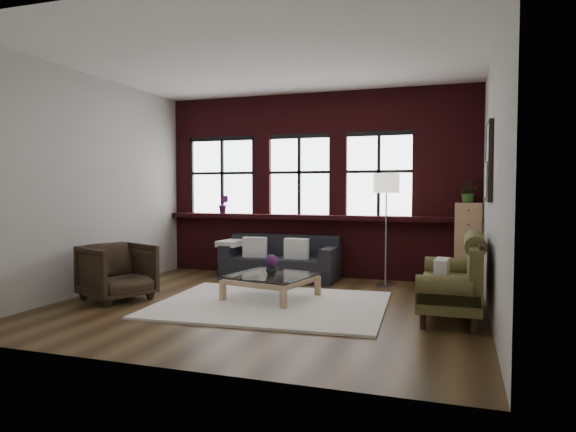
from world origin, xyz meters
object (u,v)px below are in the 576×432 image
(armchair, at_px, (117,272))
(coffee_table, at_px, (271,288))
(drawer_chest, at_px, (468,245))
(vase, at_px, (271,269))
(dark_sofa, at_px, (280,258))
(vintage_settee, at_px, (450,276))
(floor_lamp, at_px, (386,226))

(armchair, bearing_deg, coffee_table, -47.34)
(coffee_table, distance_m, drawer_chest, 3.25)
(drawer_chest, bearing_deg, vase, -143.37)
(dark_sofa, relative_size, drawer_chest, 1.48)
(armchair, bearing_deg, drawer_chest, -36.49)
(armchair, height_order, vase, armchair)
(vintage_settee, distance_m, coffee_table, 2.37)
(dark_sofa, relative_size, floor_lamp, 1.02)
(vase, xyz_separation_m, drawer_chest, (2.58, 1.92, 0.23))
(coffee_table, relative_size, drawer_chest, 0.81)
(vintage_settee, relative_size, vase, 11.44)
(vintage_settee, bearing_deg, armchair, -172.65)
(armchair, height_order, floor_lamp, floor_lamp)
(coffee_table, distance_m, floor_lamp, 2.13)
(vase, relative_size, floor_lamp, 0.08)
(dark_sofa, height_order, coffee_table, dark_sofa)
(vintage_settee, xyz_separation_m, armchair, (-4.37, -0.56, -0.08))
(dark_sofa, distance_m, armchair, 2.75)
(floor_lamp, bearing_deg, vase, -133.71)
(vintage_settee, relative_size, armchair, 2.08)
(vintage_settee, height_order, vase, vintage_settee)
(vase, height_order, floor_lamp, floor_lamp)
(armchair, distance_m, drawer_chest, 5.29)
(dark_sofa, distance_m, floor_lamp, 1.90)
(vintage_settee, height_order, floor_lamp, floor_lamp)
(armchair, xyz_separation_m, drawer_chest, (4.60, 2.60, 0.27))
(floor_lamp, bearing_deg, drawer_chest, 21.89)
(drawer_chest, bearing_deg, coffee_table, -143.37)
(vase, bearing_deg, dark_sofa, 105.21)
(vase, height_order, drawer_chest, drawer_chest)
(vintage_settee, distance_m, drawer_chest, 2.06)
(armchair, xyz_separation_m, vase, (2.01, 0.68, 0.04))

